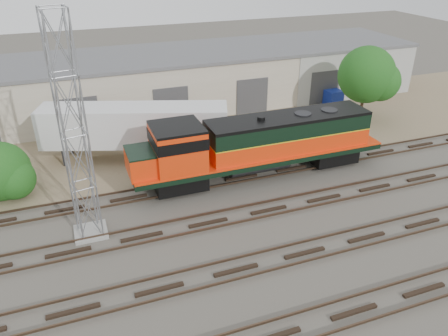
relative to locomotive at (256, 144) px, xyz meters
name	(u,v)px	position (x,y,z in m)	size (l,w,h in m)	color
ground	(217,238)	(-5.04, -6.00, -2.51)	(140.00, 140.00, 0.00)	#47423A
dirt_strip	(158,138)	(-5.04, 9.00, -2.50)	(80.00, 16.00, 0.02)	#726047
tracks	(236,270)	(-5.04, -9.00, -2.43)	(80.00, 20.40, 0.28)	black
warehouse	(139,83)	(-4.99, 16.98, 0.15)	(58.40, 10.40, 5.30)	beige
locomotive	(256,144)	(0.00, 0.00, 0.00)	(18.30, 3.21, 4.40)	black
signal_tower	(74,137)	(-11.72, -3.05, 3.57)	(1.84, 1.84, 12.46)	gray
semi_trailer	(139,127)	(-7.08, 5.60, 0.17)	(13.98, 7.09, 4.25)	silver
dumpster_blue	(333,97)	(13.76, 11.31, -1.76)	(1.60, 1.50, 1.50)	navy
dumpster_red	(370,90)	(19.02, 12.22, -1.81)	(1.50, 1.40, 1.40)	maroon
tree_mid	(4,173)	(-16.44, 3.32, -0.88)	(4.10, 3.91, 3.91)	#382619
tree_east	(370,76)	(14.06, 6.49, 1.69)	(5.35, 5.09, 6.88)	#382619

